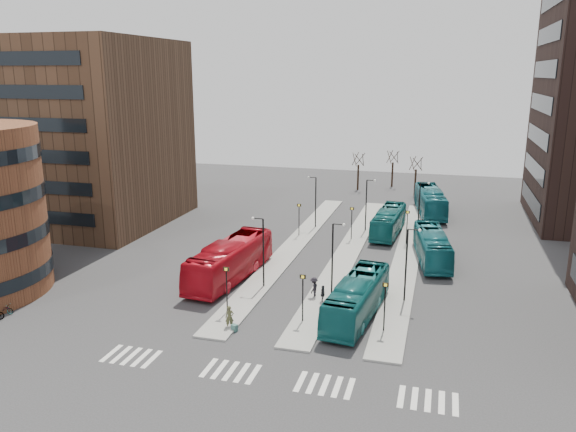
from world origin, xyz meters
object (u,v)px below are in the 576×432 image
(traveller, at_px, (230,317))
(teal_bus_b, at_px, (389,221))
(commuter_a, at_px, (218,269))
(bicycle_far, at_px, (4,309))
(red_bus, at_px, (230,260))
(teal_bus_d, at_px, (430,201))
(commuter_b, at_px, (323,294))
(teal_bus_c, at_px, (432,246))
(commuter_c, at_px, (314,288))
(teal_bus_a, at_px, (357,298))
(suitcase, at_px, (234,328))

(traveller, bearing_deg, teal_bus_b, 48.70)
(commuter_a, distance_m, bicycle_far, 17.43)
(red_bus, height_order, commuter_a, red_bus)
(teal_bus_d, bearing_deg, teal_bus_b, -120.30)
(teal_bus_d, bearing_deg, traveller, -117.25)
(red_bus, height_order, bicycle_far, red_bus)
(teal_bus_d, xyz_separation_m, commuter_b, (-7.31, -32.83, -0.95))
(red_bus, relative_size, teal_bus_c, 1.16)
(traveller, bearing_deg, commuter_a, 92.90)
(commuter_c, bearing_deg, red_bus, -100.53)
(commuter_b, bearing_deg, commuter_c, 37.06)
(teal_bus_c, distance_m, commuter_c, 15.30)
(commuter_c, bearing_deg, teal_bus_c, 148.69)
(red_bus, height_order, teal_bus_a, red_bus)
(commuter_a, xyz_separation_m, bicycle_far, (-12.89, -11.72, -0.50))
(suitcase, bearing_deg, teal_bus_c, 72.65)
(teal_bus_d, bearing_deg, bicycle_far, -135.43)
(teal_bus_d, height_order, commuter_c, teal_bus_d)
(suitcase, xyz_separation_m, teal_bus_c, (13.17, 19.93, 1.27))
(teal_bus_b, bearing_deg, teal_bus_c, -55.57)
(commuter_b, bearing_deg, teal_bus_d, -22.31)
(red_bus, height_order, commuter_c, red_bus)
(teal_bus_b, distance_m, traveller, 29.44)
(commuter_c, bearing_deg, commuter_a, -97.49)
(red_bus, xyz_separation_m, commuter_b, (9.21, -3.19, -1.02))
(red_bus, distance_m, traveller, 10.28)
(teal_bus_a, height_order, teal_bus_c, teal_bus_a)
(teal_bus_a, distance_m, commuter_c, 4.87)
(red_bus, relative_size, teal_bus_d, 1.04)
(teal_bus_b, distance_m, teal_bus_c, 10.00)
(teal_bus_b, bearing_deg, traveller, -103.21)
(red_bus, height_order, teal_bus_d, red_bus)
(teal_bus_a, height_order, teal_bus_d, teal_bus_d)
(traveller, bearing_deg, teal_bus_c, 30.68)
(teal_bus_b, height_order, commuter_b, teal_bus_b)
(commuter_a, bearing_deg, teal_bus_d, -101.15)
(teal_bus_b, height_order, bicycle_far, teal_bus_b)
(teal_bus_c, bearing_deg, commuter_a, -159.97)
(traveller, distance_m, bicycle_far, 17.88)
(teal_bus_c, distance_m, commuter_b, 15.51)
(teal_bus_b, distance_m, teal_bus_d, 11.85)
(teal_bus_b, distance_m, commuter_b, 22.00)
(red_bus, bearing_deg, commuter_a, -164.54)
(bicycle_far, bearing_deg, teal_bus_c, -61.10)
(suitcase, relative_size, commuter_c, 0.29)
(suitcase, bearing_deg, commuter_b, 69.34)
(commuter_a, height_order, commuter_b, commuter_a)
(suitcase, relative_size, commuter_b, 0.34)
(teal_bus_b, xyz_separation_m, commuter_b, (-3.03, -21.78, -0.74))
(teal_bus_a, xyz_separation_m, commuter_c, (-3.98, 2.73, -0.65))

